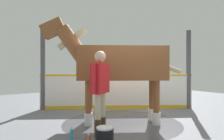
{
  "coord_description": "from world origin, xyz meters",
  "views": [
    {
      "loc": [
        3.69,
        4.08,
        1.42
      ],
      "look_at": [
        0.88,
        0.15,
        1.38
      ],
      "focal_mm": 32.85,
      "sensor_mm": 36.0,
      "label": 1
    }
  ],
  "objects_px": {
    "handler": "(100,86)",
    "bottle_shampoo": "(71,134)",
    "bottle_spray": "(89,139)",
    "horse": "(117,65)",
    "wash_bucket": "(105,136)"
  },
  "relations": [
    {
      "from": "handler",
      "to": "bottle_shampoo",
      "type": "height_order",
      "value": "handler"
    },
    {
      "from": "horse",
      "to": "bottle_shampoo",
      "type": "distance_m",
      "value": 2.11
    },
    {
      "from": "handler",
      "to": "wash_bucket",
      "type": "height_order",
      "value": "handler"
    },
    {
      "from": "horse",
      "to": "bottle_spray",
      "type": "xyz_separation_m",
      "value": [
        1.34,
        0.93,
        -1.41
      ]
    },
    {
      "from": "horse",
      "to": "bottle_spray",
      "type": "distance_m",
      "value": 2.15
    },
    {
      "from": "bottle_shampoo",
      "to": "bottle_spray",
      "type": "xyz_separation_m",
      "value": [
        -0.16,
        0.4,
        -0.01
      ]
    },
    {
      "from": "wash_bucket",
      "to": "bottle_spray",
      "type": "bearing_deg",
      "value": -31.5
    },
    {
      "from": "handler",
      "to": "bottle_spray",
      "type": "relative_size",
      "value": 7.65
    },
    {
      "from": "handler",
      "to": "bottle_spray",
      "type": "distance_m",
      "value": 1.12
    },
    {
      "from": "horse",
      "to": "handler",
      "type": "bearing_deg",
      "value": 65.91
    },
    {
      "from": "handler",
      "to": "bottle_shampoo",
      "type": "distance_m",
      "value": 1.13
    },
    {
      "from": "horse",
      "to": "bottle_shampoo",
      "type": "relative_size",
      "value": 12.04
    },
    {
      "from": "bottle_shampoo",
      "to": "bottle_spray",
      "type": "relative_size",
      "value": 1.13
    },
    {
      "from": "horse",
      "to": "wash_bucket",
      "type": "height_order",
      "value": "horse"
    },
    {
      "from": "bottle_shampoo",
      "to": "bottle_spray",
      "type": "height_order",
      "value": "bottle_shampoo"
    }
  ]
}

